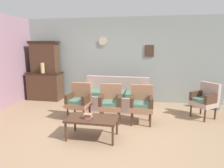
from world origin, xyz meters
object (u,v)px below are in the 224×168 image
at_px(wingback_chair_by_fireplace, 205,99).
at_px(floor_vase_by_wall, 217,97).
at_px(armchair_near_couch_end, 141,102).
at_px(side_cabinet, 45,86).
at_px(floral_couch, 116,97).
at_px(armchair_row_middle, 110,101).
at_px(book_stack_on_table, 88,116).
at_px(armchair_near_cabinet, 79,99).
at_px(coffee_table, 92,120).
at_px(vase_on_cabinet, 43,68).

relative_size(wingback_chair_by_fireplace, floor_vase_by_wall, 1.21).
bearing_deg(armchair_near_couch_end, side_cabinet, 155.52).
xyz_separation_m(floral_couch, armchair_row_middle, (0.04, -1.01, 0.17)).
height_order(floral_couch, armchair_near_couch_end, same).
bearing_deg(book_stack_on_table, armchair_near_cabinet, 118.45).
height_order(floral_couch, floor_vase_by_wall, floral_couch).
bearing_deg(book_stack_on_table, coffee_table, 48.99).
relative_size(floral_couch, armchair_near_couch_end, 2.13).
distance_m(side_cabinet, coffee_table, 3.44).
height_order(armchair_near_couch_end, wingback_chair_by_fireplace, same).
bearing_deg(armchair_near_cabinet, coffee_table, -57.45).
relative_size(vase_on_cabinet, book_stack_on_table, 2.11).
bearing_deg(book_stack_on_table, floral_couch, 84.46).
relative_size(vase_on_cabinet, coffee_table, 0.34).
bearing_deg(floral_couch, armchair_row_middle, -87.64).
bearing_deg(coffee_table, armchair_row_middle, 79.14).
relative_size(side_cabinet, wingback_chair_by_fireplace, 1.28).
bearing_deg(armchair_near_couch_end, armchair_near_cabinet, -179.08).
bearing_deg(floral_couch, floor_vase_by_wall, 8.35).
bearing_deg(armchair_near_cabinet, floor_vase_by_wall, 21.58).
xyz_separation_m(armchair_row_middle, floor_vase_by_wall, (2.82, 1.44, -0.13)).
distance_m(vase_on_cabinet, floral_couch, 2.62).
relative_size(side_cabinet, floor_vase_by_wall, 1.55).
xyz_separation_m(coffee_table, floor_vase_by_wall, (3.00, 2.38, -0.00)).
xyz_separation_m(armchair_row_middle, coffee_table, (-0.18, -0.95, -0.12)).
bearing_deg(wingback_chair_by_fireplace, armchair_near_couch_end, -157.98).
relative_size(armchair_near_cabinet, coffee_table, 0.90).
height_order(side_cabinet, armchair_near_couch_end, side_cabinet).
relative_size(book_stack_on_table, floor_vase_by_wall, 0.21).
height_order(floral_couch, wingback_chair_by_fireplace, same).
distance_m(armchair_near_couch_end, coffee_table, 1.35).
distance_m(side_cabinet, armchair_near_couch_end, 3.63).
height_order(wingback_chair_by_fireplace, floor_vase_by_wall, wingback_chair_by_fireplace).
distance_m(armchair_near_cabinet, armchair_near_couch_end, 1.53).
distance_m(armchair_near_couch_end, floor_vase_by_wall, 2.52).
height_order(armchair_near_cabinet, floor_vase_by_wall, armchair_near_cabinet).
bearing_deg(armchair_near_couch_end, floor_vase_by_wall, 33.97).
distance_m(side_cabinet, armchair_row_middle, 2.99).
bearing_deg(side_cabinet, coffee_table, -46.15).
relative_size(side_cabinet, armchair_near_cabinet, 1.28).
distance_m(side_cabinet, vase_on_cabinet, 0.66).
bearing_deg(side_cabinet, armchair_row_middle, -30.89).
xyz_separation_m(side_cabinet, armchair_row_middle, (2.57, -1.54, 0.03)).
relative_size(armchair_row_middle, book_stack_on_table, 5.66).
height_order(side_cabinet, floral_couch, side_cabinet).
xyz_separation_m(side_cabinet, armchair_near_couch_end, (3.30, -1.50, 0.03)).
relative_size(floral_couch, armchair_near_cabinet, 2.13).
xyz_separation_m(side_cabinet, coffee_table, (2.38, -2.48, -0.09)).
bearing_deg(side_cabinet, floral_couch, -11.64).
height_order(armchair_near_cabinet, book_stack_on_table, armchair_near_cabinet).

